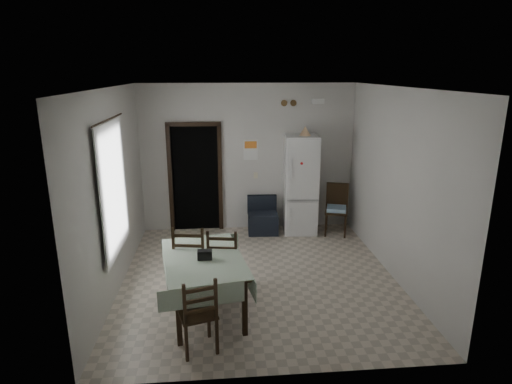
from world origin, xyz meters
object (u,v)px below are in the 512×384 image
at_px(corner_chair, 336,210).
at_px(dining_chair_far_right, 224,261).
at_px(dining_table, 204,285).
at_px(dining_chair_near_head, 197,312).
at_px(fridge, 300,185).
at_px(navy_seat, 263,215).
at_px(dining_chair_far_left, 192,259).

distance_m(corner_chair, dining_chair_far_right, 3.10).
xyz_separation_m(dining_table, dining_chair_near_head, (-0.06, -0.80, 0.08)).
distance_m(fridge, navy_seat, 0.96).
relative_size(navy_seat, dining_chair_near_head, 0.75).
distance_m(navy_seat, dining_chair_near_head, 3.82).
height_order(dining_table, dining_chair_far_left, dining_chair_far_left).
xyz_separation_m(fridge, corner_chair, (0.69, -0.23, -0.47)).
distance_m(navy_seat, dining_chair_far_right, 2.53).
height_order(navy_seat, dining_chair_far_right, dining_chair_far_right).
height_order(corner_chair, dining_chair_far_left, dining_chair_far_left).
xyz_separation_m(corner_chair, dining_chair_far_left, (-2.68, -2.13, 0.05)).
height_order(corner_chair, dining_chair_near_head, corner_chair).
xyz_separation_m(fridge, dining_chair_far_right, (-1.54, -2.39, -0.45)).
bearing_deg(dining_chair_near_head, dining_table, -110.20).
bearing_deg(corner_chair, dining_chair_far_right, -119.09).
relative_size(navy_seat, dining_table, 0.47).
relative_size(fridge, navy_seat, 2.73).
distance_m(dining_table, dining_chair_near_head, 0.81).
relative_size(fridge, corner_chair, 1.95).
xyz_separation_m(dining_chair_far_left, dining_chair_near_head, (0.13, -1.28, -0.07)).
xyz_separation_m(dining_chair_far_right, dining_chair_near_head, (-0.33, -1.26, -0.04)).
bearing_deg(corner_chair, navy_seat, -172.28).
relative_size(dining_chair_far_right, dining_chair_near_head, 1.09).
height_order(dining_chair_far_left, dining_chair_far_right, dining_chair_far_left).
relative_size(dining_table, dining_chair_far_right, 1.46).
bearing_deg(dining_chair_near_head, corner_chair, -142.98).
xyz_separation_m(navy_seat, dining_chair_far_left, (-1.26, -2.36, 0.19)).
relative_size(fridge, dining_chair_near_head, 2.04).
relative_size(dining_chair_far_left, dining_chair_far_right, 1.06).
relative_size(fridge, dining_chair_far_right, 1.87).
bearing_deg(dining_table, dining_chair_far_right, 49.42).
distance_m(fridge, corner_chair, 0.86).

